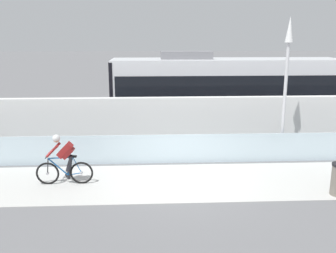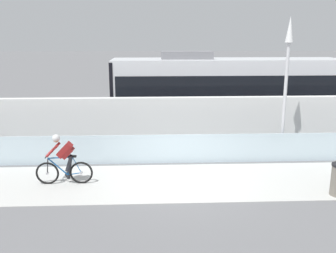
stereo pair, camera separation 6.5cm
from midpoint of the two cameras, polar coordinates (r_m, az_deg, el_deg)
ground_plane at (r=12.20m, az=2.22°, el=-8.31°), size 200.00×200.00×0.00m
bike_path_deck at (r=12.19m, az=2.22°, el=-8.29°), size 32.00×3.20×0.01m
glass_parapet at (r=13.76m, az=1.60°, el=-3.38°), size 32.00×0.05×1.07m
concrete_barrier_wall at (r=15.36m, az=1.12°, el=0.49°), size 32.00×0.36×2.13m
tram_rail_near at (r=18.02m, az=0.60°, el=-1.01°), size 32.00×0.08×0.01m
tram_rail_far at (r=19.41m, az=0.36°, el=0.06°), size 32.00×0.08×0.01m
tram at (r=18.69m, az=8.90°, el=5.27°), size 11.06×2.54×3.81m
cyclist_on_bike at (r=12.19m, az=-15.28°, el=-4.91°), size 1.77×0.58×1.61m
lamp_post_antenna at (r=14.35m, az=17.58°, el=7.95°), size 0.28×0.28×5.20m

